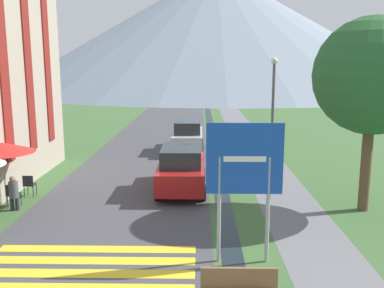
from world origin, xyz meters
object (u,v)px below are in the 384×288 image
(streetlamp, at_px, (273,110))
(tree_by_path, at_px, (373,76))
(cafe_chair_middle, at_px, (13,193))
(person_seated_near, at_px, (14,191))
(cafe_chair_far_left, at_px, (29,184))
(parked_car_near, at_px, (182,168))
(parked_car_far, at_px, (188,136))
(road_sign, at_px, (244,171))
(cafe_umbrella_middle_red, at_px, (2,148))

(streetlamp, height_order, tree_by_path, tree_by_path)
(cafe_chair_middle, distance_m, person_seated_near, 0.41)
(cafe_chair_far_left, relative_size, tree_by_path, 0.13)
(tree_by_path, bearing_deg, person_seated_near, -178.85)
(parked_car_near, bearing_deg, tree_by_path, -19.28)
(parked_car_far, xyz_separation_m, tree_by_path, (6.43, -10.26, 3.73))
(road_sign, height_order, tree_by_path, tree_by_path)
(parked_car_near, height_order, cafe_chair_middle, parked_car_near)
(cafe_chair_far_left, bearing_deg, parked_car_far, 56.89)
(cafe_chair_far_left, bearing_deg, cafe_umbrella_middle_red, -115.21)
(road_sign, height_order, streetlamp, streetlamp)
(road_sign, distance_m, person_seated_near, 8.68)
(cafe_umbrella_middle_red, bearing_deg, streetlamp, 17.95)
(road_sign, bearing_deg, cafe_chair_middle, 151.91)
(parked_car_near, height_order, streetlamp, streetlamp)
(streetlamp, bearing_deg, parked_car_far, 119.73)
(streetlamp, bearing_deg, tree_by_path, -53.93)
(cafe_chair_middle, distance_m, cafe_chair_far_left, 1.26)
(parked_car_near, bearing_deg, cafe_chair_far_left, -170.98)
(road_sign, relative_size, cafe_umbrella_middle_red, 1.58)
(cafe_umbrella_middle_red, xyz_separation_m, tree_by_path, (12.77, -0.36, 2.53))
(road_sign, bearing_deg, tree_by_path, 41.41)
(parked_car_far, height_order, tree_by_path, tree_by_path)
(parked_car_near, bearing_deg, parked_car_far, 89.81)
(parked_car_far, relative_size, person_seated_near, 3.70)
(parked_car_near, xyz_separation_m, person_seated_near, (-5.75, -2.50, -0.23))
(cafe_chair_middle, distance_m, tree_by_path, 13.06)
(cafe_umbrella_middle_red, bearing_deg, road_sign, -28.52)
(cafe_umbrella_middle_red, bearing_deg, person_seated_near, -47.13)
(parked_car_far, distance_m, cafe_umbrella_middle_red, 11.82)
(cafe_chair_far_left, height_order, tree_by_path, tree_by_path)
(cafe_umbrella_middle_red, bearing_deg, tree_by_path, -1.60)
(road_sign, xyz_separation_m, cafe_chair_far_left, (-7.69, 5.40, -1.90))
(person_seated_near, relative_size, streetlamp, 0.23)
(cafe_umbrella_middle_red, relative_size, tree_by_path, 0.35)
(cafe_chair_middle, relative_size, person_seated_near, 0.69)
(road_sign, relative_size, cafe_chair_far_left, 4.28)
(road_sign, distance_m, cafe_chair_middle, 9.02)
(road_sign, distance_m, cafe_umbrella_middle_red, 9.28)
(parked_car_near, height_order, cafe_chair_far_left, parked_car_near)
(cafe_chair_far_left, bearing_deg, streetlamp, 13.64)
(road_sign, relative_size, tree_by_path, 0.55)
(parked_car_near, bearing_deg, cafe_chair_middle, -159.83)
(road_sign, height_order, parked_car_far, road_sign)
(parked_car_near, distance_m, cafe_umbrella_middle_red, 6.70)
(tree_by_path, bearing_deg, cafe_umbrella_middle_red, 178.40)
(person_seated_near, xyz_separation_m, tree_by_path, (12.21, 0.25, 3.96))
(parked_car_far, relative_size, cafe_chair_far_left, 5.38)
(road_sign, xyz_separation_m, cafe_umbrella_middle_red, (-8.15, 4.43, -0.29))
(cafe_chair_far_left, xyz_separation_m, tree_by_path, (12.30, -1.33, 4.13))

